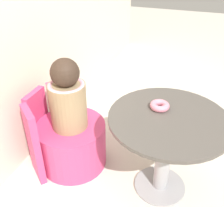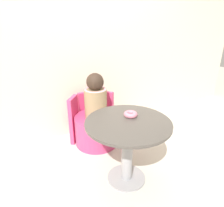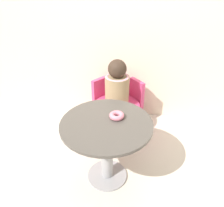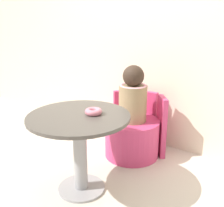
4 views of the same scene
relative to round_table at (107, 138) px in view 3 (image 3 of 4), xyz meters
name	(u,v)px [view 3 (image 3 of 4)]	position (x,y,z in m)	size (l,w,h in m)	color
ground_plane	(108,172)	(0.01, 0.04, -0.48)	(12.00, 12.00, 0.00)	beige
back_wall	(119,25)	(0.01, 1.17, 0.72)	(6.00, 0.06, 2.40)	beige
round_table	(107,138)	(0.00, 0.00, 0.00)	(0.78, 0.78, 0.65)	#99999E
tub_chair	(117,117)	(0.02, 0.74, -0.29)	(0.55, 0.55, 0.38)	#D13D70
booth_backrest	(118,100)	(0.02, 0.97, -0.17)	(0.64, 0.24, 0.61)	#D13D70
child_figure	(117,85)	(0.02, 0.74, 0.15)	(0.27, 0.27, 0.55)	#937A56
donut	(117,116)	(0.08, 0.08, 0.19)	(0.13, 0.13, 0.04)	pink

